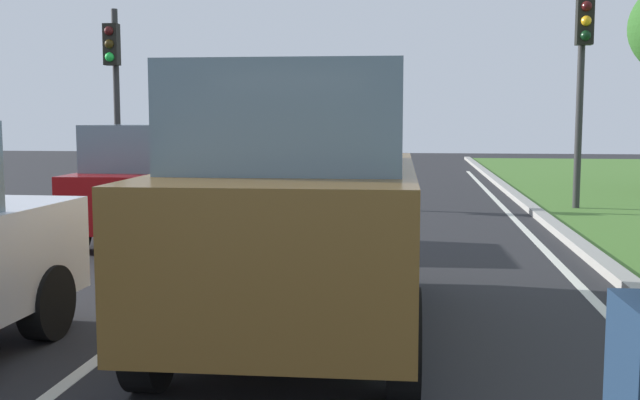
# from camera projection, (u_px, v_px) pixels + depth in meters

# --- Properties ---
(ground_plane) EXTENTS (60.00, 60.00, 0.00)m
(ground_plane) POSITION_uv_depth(u_px,v_px,m) (299.00, 241.00, 11.60)
(ground_plane) COLOR #262628
(lane_line_center) EXTENTS (0.12, 32.00, 0.01)m
(lane_line_center) POSITION_uv_depth(u_px,v_px,m) (255.00, 240.00, 11.69)
(lane_line_center) COLOR silver
(lane_line_center) RESTS_ON ground
(lane_line_right_edge) EXTENTS (0.12, 32.00, 0.01)m
(lane_line_right_edge) POSITION_uv_depth(u_px,v_px,m) (541.00, 246.00, 11.15)
(lane_line_right_edge) COLOR silver
(lane_line_right_edge) RESTS_ON ground
(curb_right) EXTENTS (0.24, 48.00, 0.12)m
(curb_right) POSITION_uv_depth(u_px,v_px,m) (576.00, 243.00, 11.08)
(curb_right) COLOR #9E9B93
(curb_right) RESTS_ON ground
(car_suv_ahead) EXTENTS (2.05, 4.54, 2.28)m
(car_suv_ahead) POSITION_uv_depth(u_px,v_px,m) (302.00, 201.00, 6.53)
(car_suv_ahead) COLOR brown
(car_suv_ahead) RESTS_ON ground
(car_hatchback_far) EXTENTS (1.83, 3.75, 1.78)m
(car_hatchback_far) POSITION_uv_depth(u_px,v_px,m) (154.00, 183.00, 11.78)
(car_hatchback_far) COLOR maroon
(car_hatchback_far) RESTS_ON ground
(traffic_light_near_right) EXTENTS (0.32, 0.50, 4.57)m
(traffic_light_near_right) POSITION_uv_depth(u_px,v_px,m) (582.00, 59.00, 15.00)
(traffic_light_near_right) COLOR #2D2D2D
(traffic_light_near_right) RESTS_ON ground
(traffic_light_overhead_left) EXTENTS (0.32, 0.50, 4.28)m
(traffic_light_overhead_left) POSITION_uv_depth(u_px,v_px,m) (114.00, 74.00, 16.75)
(traffic_light_overhead_left) COLOR #2D2D2D
(traffic_light_overhead_left) RESTS_ON ground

